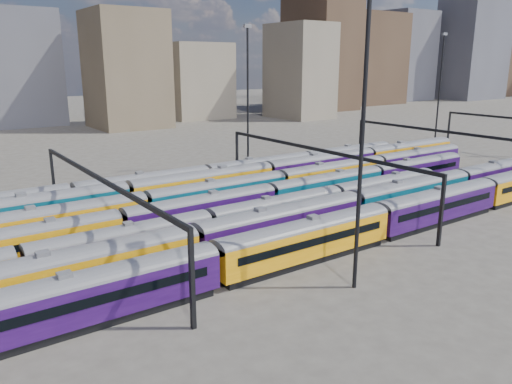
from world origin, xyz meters
TOP-DOWN VIEW (x-y plane):
  - ground at (0.00, 0.00)m, footprint 500.00×500.00m
  - rake_0 at (5.89, -15.00)m, footprint 126.22×3.08m
  - rake_1 at (-14.44, -10.00)m, footprint 128.73×3.14m
  - rake_2 at (-19.55, -5.00)m, footprint 94.58×2.77m
  - rake_3 at (-18.00, 0.00)m, footprint 119.85×2.92m
  - rake_4 at (-13.06, 5.00)m, footprint 123.99×3.02m
  - rake_5 at (-13.35, 10.00)m, footprint 133.68×3.26m
  - rake_6 at (-19.06, 15.00)m, footprint 120.95×2.95m
  - gantry_1 at (-20.00, 0.00)m, footprint 0.35×40.35m
  - gantry_2 at (10.00, 0.00)m, footprint 0.35×40.35m
  - gantry_3 at (40.00, 0.00)m, footprint 0.35×40.35m
  - mast_2 at (-5.00, -22.00)m, footprint 1.40×0.50m
  - mast_3 at (15.00, 24.00)m, footprint 1.40×0.50m
  - mast_5 at (65.00, 20.00)m, footprint 1.40×0.50m
  - skyline at (104.75, 105.73)m, footprint 399.22×60.48m

SIDE VIEW (x-z plane):
  - ground at x=0.00m, z-range 0.00..0.00m
  - rake_2 at x=-19.55m, z-range 0.12..4.77m
  - rake_3 at x=-18.00m, z-range 0.12..5.04m
  - rake_6 at x=-19.06m, z-range 0.12..5.09m
  - rake_4 at x=-13.06m, z-range 0.13..5.22m
  - rake_0 at x=5.89m, z-range 0.13..5.32m
  - rake_1 at x=-14.44m, z-range 0.13..5.42m
  - rake_5 at x=-13.35m, z-range 0.14..5.64m
  - gantry_1 at x=-20.00m, z-range 2.78..10.80m
  - gantry_2 at x=10.00m, z-range 2.78..10.80m
  - gantry_3 at x=40.00m, z-range 2.78..10.80m
  - mast_2 at x=-5.00m, z-range 1.17..26.77m
  - mast_3 at x=15.00m, z-range 1.17..26.77m
  - mast_5 at x=65.00m, z-range 1.17..26.77m
  - skyline at x=104.75m, z-range -4.18..45.85m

